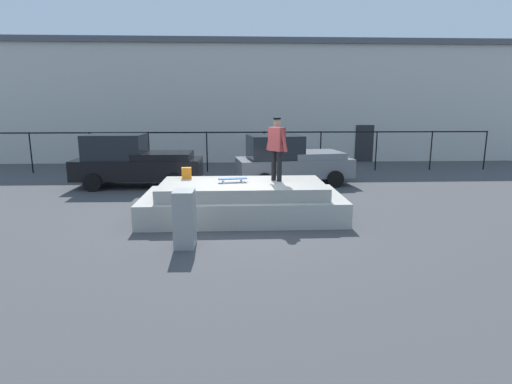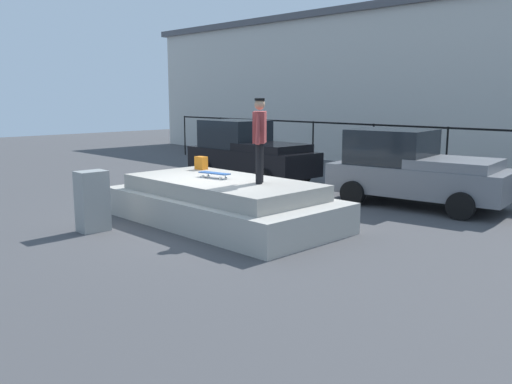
# 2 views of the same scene
# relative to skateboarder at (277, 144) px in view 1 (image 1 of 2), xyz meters

# --- Properties ---
(ground_plane) EXTENTS (60.00, 60.00, 0.00)m
(ground_plane) POSITION_rel_skateboarder_xyz_m (-1.14, -0.49, -2.00)
(ground_plane) COLOR #424244
(concrete_ledge) EXTENTS (5.46, 2.70, 0.98)m
(concrete_ledge) POSITION_rel_skateboarder_xyz_m (-0.96, -0.22, -1.55)
(concrete_ledge) COLOR #ADA89E
(concrete_ledge) RESTS_ON ground_plane
(skateboarder) EXTENTS (0.58, 0.69, 1.76)m
(skateboarder) POSITION_rel_skateboarder_xyz_m (0.00, 0.00, 0.00)
(skateboarder) COLOR black
(skateboarder) RESTS_ON concrete_ledge
(skateboard) EXTENTS (0.81, 0.33, 0.12)m
(skateboard) POSITION_rel_skateboarder_xyz_m (-1.23, -0.20, -0.92)
(skateboard) COLOR #264C8C
(skateboard) RESTS_ON concrete_ledge
(backpack) EXTENTS (0.30, 0.23, 0.32)m
(backpack) POSITION_rel_skateboarder_xyz_m (-2.56, 0.49, -0.86)
(backpack) COLOR orange
(backpack) RESTS_ON concrete_ledge
(car_black_pickup_near) EXTENTS (4.76, 2.04, 1.99)m
(car_black_pickup_near) POSITION_rel_skateboarder_xyz_m (-5.00, 4.40, -1.03)
(car_black_pickup_near) COLOR black
(car_black_pickup_near) RESTS_ON ground_plane
(car_grey_pickup_mid) EXTENTS (4.62, 2.58, 1.93)m
(car_grey_pickup_mid) POSITION_rel_skateboarder_xyz_m (0.97, 4.57, -1.05)
(car_grey_pickup_mid) COLOR slate
(car_grey_pickup_mid) RESTS_ON ground_plane
(utility_box) EXTENTS (0.45, 0.61, 1.26)m
(utility_box) POSITION_rel_skateboarder_xyz_m (-2.27, -2.63, -1.37)
(utility_box) COLOR gray
(utility_box) RESTS_ON ground_plane
(fence_row) EXTENTS (24.06, 0.06, 1.87)m
(fence_row) POSITION_rel_skateboarder_xyz_m (-1.14, 7.92, -0.65)
(fence_row) COLOR black
(fence_row) RESTS_ON ground_plane
(warehouse_building) EXTENTS (35.90, 6.90, 6.49)m
(warehouse_building) POSITION_rel_skateboarder_xyz_m (-1.14, 14.29, 1.25)
(warehouse_building) COLOR beige
(warehouse_building) RESTS_ON ground_plane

